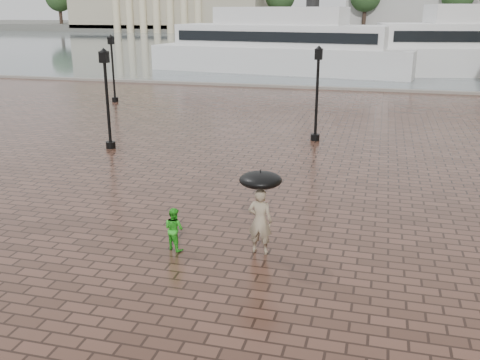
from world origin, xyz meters
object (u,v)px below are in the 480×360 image
object	(u,v)px
ferry_near	(281,46)
child_pedestrian	(174,229)
adult_pedestrian	(260,221)
street_lamps	(172,84)

from	to	relation	value
ferry_near	child_pedestrian	bearing A→B (deg)	-74.87
child_pedestrian	ferry_near	bearing A→B (deg)	-59.69
adult_pedestrian	ferry_near	world-z (taller)	ferry_near
street_lamps	ferry_near	size ratio (longest dim) A/B	0.57
street_lamps	adult_pedestrian	distance (m)	16.72
adult_pedestrian	child_pedestrian	distance (m)	2.31
street_lamps	ferry_near	bearing A→B (deg)	88.56
street_lamps	child_pedestrian	world-z (taller)	street_lamps
street_lamps	adult_pedestrian	size ratio (longest dim) A/B	8.64
child_pedestrian	ferry_near	world-z (taller)	ferry_near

